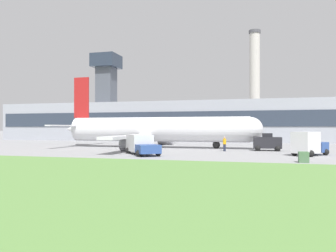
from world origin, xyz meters
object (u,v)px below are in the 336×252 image
at_px(airplane, 155,130).
at_px(pushback_tug, 267,143).
at_px(fuel_truck, 309,144).
at_px(ground_crew_person, 225,144).
at_px(baggage_truck, 141,145).

xyz_separation_m(airplane, pushback_tug, (16.04, -2.55, -1.65)).
height_order(fuel_truck, ground_crew_person, fuel_truck).
height_order(pushback_tug, ground_crew_person, pushback_tug).
bearing_deg(pushback_tug, fuel_truck, -58.73).
distance_m(pushback_tug, fuel_truck, 7.74).
distance_m(airplane, fuel_truck, 22.10).
xyz_separation_m(airplane, baggage_truck, (2.32, -12.26, -1.57)).
bearing_deg(ground_crew_person, baggage_truck, -139.38).
distance_m(pushback_tug, baggage_truck, 16.81).
xyz_separation_m(baggage_truck, ground_crew_person, (8.49, 7.29, -0.16)).
distance_m(airplane, baggage_truck, 12.57).
bearing_deg(baggage_truck, pushback_tug, 35.27).
height_order(airplane, baggage_truck, airplane).
distance_m(baggage_truck, fuel_truck, 18.01).
xyz_separation_m(fuel_truck, ground_crew_person, (-9.25, 4.19, -0.29)).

